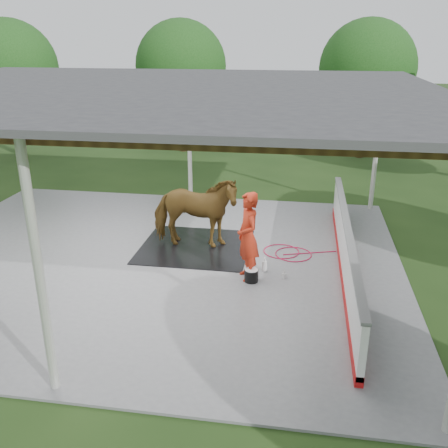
# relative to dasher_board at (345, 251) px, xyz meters

# --- Properties ---
(ground) EXTENTS (100.00, 100.00, 0.00)m
(ground) POSITION_rel_dasher_board_xyz_m (-4.60, 0.00, -0.59)
(ground) COLOR #1E3814
(concrete_slab) EXTENTS (12.00, 10.00, 0.05)m
(concrete_slab) POSITION_rel_dasher_board_xyz_m (-4.60, 0.00, -0.57)
(concrete_slab) COLOR slate
(concrete_slab) RESTS_ON ground
(pavilion_structure) EXTENTS (12.60, 10.60, 4.05)m
(pavilion_structure) POSITION_rel_dasher_board_xyz_m (-4.60, -0.00, 3.37)
(pavilion_structure) COLOR beige
(pavilion_structure) RESTS_ON ground
(dasher_board) EXTENTS (0.16, 8.00, 1.15)m
(dasher_board) POSITION_rel_dasher_board_xyz_m (0.00, 0.00, 0.00)
(dasher_board) COLOR #A80E0F
(dasher_board) RESTS_ON concrete_slab
(tree_belt) EXTENTS (28.00, 28.00, 5.80)m
(tree_belt) POSITION_rel_dasher_board_xyz_m (-4.30, 0.90, 3.20)
(tree_belt) COLOR #382314
(tree_belt) RESTS_ON ground
(rubber_mat) EXTENTS (2.73, 2.56, 0.02)m
(rubber_mat) POSITION_rel_dasher_board_xyz_m (-3.62, 0.90, -0.53)
(rubber_mat) COLOR black
(rubber_mat) RESTS_ON concrete_slab
(horse) EXTENTS (2.22, 1.05, 1.85)m
(horse) POSITION_rel_dasher_board_xyz_m (-3.62, 0.90, 0.40)
(horse) COLOR brown
(horse) RESTS_ON rubber_mat
(handler) EXTENTS (0.73, 0.85, 1.98)m
(handler) POSITION_rel_dasher_board_xyz_m (-2.12, -0.59, 0.44)
(handler) COLOR #AC2612
(handler) RESTS_ON concrete_slab
(wash_bucket) EXTENTS (0.31, 0.31, 0.29)m
(wash_bucket) POSITION_rel_dasher_board_xyz_m (-2.01, -0.74, -0.40)
(wash_bucket) COLOR black
(wash_bucket) RESTS_ON concrete_slab
(soap_bottle_a) EXTENTS (0.14, 0.14, 0.34)m
(soap_bottle_a) POSITION_rel_dasher_board_xyz_m (-1.77, -0.19, -0.38)
(soap_bottle_a) COLOR silver
(soap_bottle_a) RESTS_ON concrete_slab
(soap_bottle_b) EXTENTS (0.11, 0.11, 0.17)m
(soap_bottle_b) POSITION_rel_dasher_board_xyz_m (-1.31, -0.47, -0.46)
(soap_bottle_b) COLOR #338CD8
(soap_bottle_b) RESTS_ON concrete_slab
(hose_coil) EXTENTS (1.80, 1.02, 0.02)m
(hose_coil) POSITION_rel_dasher_board_xyz_m (-1.28, 0.89, -0.53)
(hose_coil) COLOR #C00D3C
(hose_coil) RESTS_ON concrete_slab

